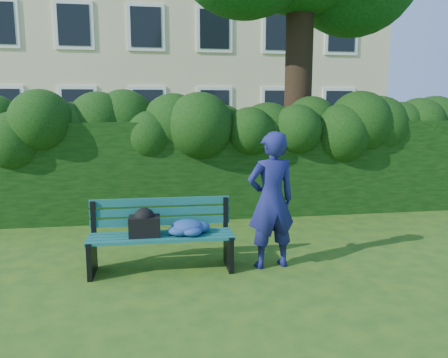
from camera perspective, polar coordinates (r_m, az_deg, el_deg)
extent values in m
plane|color=#244C18|center=(6.47, 0.88, -9.19)|extent=(80.00, 80.00, 0.00)
cube|color=beige|center=(20.45, -6.54, 20.41)|extent=(16.00, 8.00, 12.00)
cube|color=white|center=(16.75, -26.69, 8.17)|extent=(1.30, 0.08, 1.60)
cube|color=black|center=(16.71, -26.73, 8.17)|extent=(1.05, 0.04, 1.35)
cube|color=white|center=(16.21, -18.48, 8.67)|extent=(1.30, 0.08, 1.60)
cube|color=black|center=(16.17, -18.50, 8.67)|extent=(1.05, 0.04, 1.35)
cube|color=white|center=(16.02, -9.87, 9.01)|extent=(1.30, 0.08, 1.60)
cube|color=black|center=(15.98, -9.87, 9.01)|extent=(1.05, 0.04, 1.35)
cube|color=white|center=(16.18, -1.24, 9.15)|extent=(1.30, 0.08, 1.60)
cube|color=black|center=(16.14, -1.22, 9.15)|extent=(1.05, 0.04, 1.35)
cube|color=white|center=(16.69, 7.05, 9.09)|extent=(1.30, 0.08, 1.60)
cube|color=black|center=(16.65, 7.09, 9.08)|extent=(1.05, 0.04, 1.35)
cube|color=white|center=(17.52, 14.69, 8.86)|extent=(1.30, 0.08, 1.60)
cube|color=black|center=(17.48, 14.75, 8.86)|extent=(1.05, 0.04, 1.35)
cube|color=white|center=(16.44, -19.01, 18.46)|extent=(1.30, 0.08, 1.60)
cube|color=black|center=(16.40, -19.04, 18.49)|extent=(1.05, 0.04, 1.35)
cube|color=white|center=(16.25, -10.16, 18.93)|extent=(1.30, 0.08, 1.60)
cube|color=black|center=(16.21, -10.17, 18.95)|extent=(1.05, 0.04, 1.35)
cube|color=white|center=(16.41, -1.27, 18.97)|extent=(1.30, 0.08, 1.60)
cube|color=black|center=(16.37, -1.25, 18.99)|extent=(1.05, 0.04, 1.35)
cube|color=white|center=(16.92, 7.25, 18.61)|extent=(1.30, 0.08, 1.60)
cube|color=black|center=(16.88, 7.29, 18.63)|extent=(1.05, 0.04, 1.35)
cube|color=white|center=(17.73, 15.09, 17.94)|extent=(1.30, 0.08, 1.60)
cube|color=black|center=(17.70, 15.14, 17.96)|extent=(1.05, 0.04, 1.35)
cube|color=black|center=(8.39, -1.78, 1.42)|extent=(10.00, 1.00, 1.80)
cylinder|color=black|center=(9.35, 9.70, 13.16)|extent=(0.56, 0.56, 5.40)
cube|color=#0E4A45|center=(5.42, -8.16, -8.00)|extent=(1.82, 0.13, 0.04)
cube|color=#0E4A45|center=(5.54, -8.17, -7.63)|extent=(1.82, 0.13, 0.04)
cube|color=#0E4A45|center=(5.65, -8.18, -7.28)|extent=(1.82, 0.13, 0.04)
cube|color=#0E4A45|center=(5.77, -8.19, -6.94)|extent=(1.82, 0.13, 0.04)
cube|color=#0E4A45|center=(5.81, -8.23, -5.49)|extent=(1.82, 0.06, 0.10)
cube|color=#0E4A45|center=(5.79, -8.26, -4.22)|extent=(1.82, 0.06, 0.10)
cube|color=#0E4A45|center=(5.77, -8.29, -2.94)|extent=(1.82, 0.06, 0.10)
cube|color=black|center=(5.73, -16.86, -9.78)|extent=(0.07, 0.50, 0.44)
cube|color=black|center=(5.85, -16.70, -4.97)|extent=(0.06, 0.06, 0.45)
cube|color=black|center=(5.61, -17.04, -7.82)|extent=(0.07, 0.42, 0.05)
cube|color=black|center=(5.73, 0.59, -9.36)|extent=(0.07, 0.50, 0.44)
cube|color=black|center=(5.86, 0.20, -4.56)|extent=(0.06, 0.06, 0.45)
cube|color=black|center=(5.62, 0.68, -7.39)|extent=(0.07, 0.42, 0.05)
cube|color=white|center=(5.54, -10.64, -7.36)|extent=(0.18, 0.13, 0.02)
cube|color=black|center=(5.56, -10.33, -6.07)|extent=(0.39, 0.27, 0.25)
imported|color=navy|center=(5.61, 6.18, -2.80)|extent=(0.70, 0.51, 1.76)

